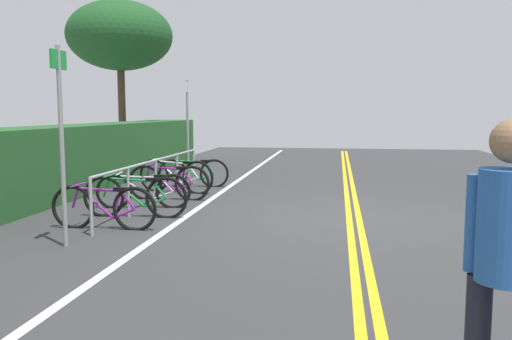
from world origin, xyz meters
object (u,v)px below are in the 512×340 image
object	(u,v)px
pedestrian	(507,256)
sign_post_far	(188,122)
bike_rack	(156,171)
bicycle_5	(194,173)
bicycle_3	(169,182)
sign_post_near	(61,129)
bicycle_2	(144,191)
tree_mid	(120,36)
bicycle_0	(104,207)
bicycle_1	(135,197)
bicycle_4	(176,176)

from	to	relation	value
pedestrian	sign_post_far	xyz separation A→B (m)	(9.78, 4.61, 0.51)
bike_rack	bicycle_5	bearing A→B (deg)	-3.04
bicycle_3	sign_post_far	world-z (taller)	sign_post_far
bike_rack	bicycle_3	distance (m)	0.53
sign_post_far	bicycle_5	bearing A→B (deg)	-156.55
bicycle_3	sign_post_near	world-z (taller)	sign_post_near
bicycle_5	sign_post_near	size ratio (longest dim) A/B	0.64
pedestrian	sign_post_far	size ratio (longest dim) A/B	0.68
bicycle_2	tree_mid	world-z (taller)	tree_mid
bike_rack	sign_post_near	world-z (taller)	sign_post_near
bicycle_0	bicycle_2	xyz separation A→B (m)	(1.74, 0.04, -0.01)
sign_post_far	bicycle_1	bearing A→B (deg)	-175.06
sign_post_far	tree_mid	distance (m)	5.45
bicycle_0	sign_post_near	world-z (taller)	sign_post_near
bicycle_1	sign_post_near	world-z (taller)	sign_post_near
pedestrian	sign_post_far	distance (m)	10.82
bicycle_1	pedestrian	size ratio (longest dim) A/B	1.04
bike_rack	sign_post_near	bearing A→B (deg)	178.85
bicycle_0	bicycle_2	world-z (taller)	bicycle_0
bicycle_3	bicycle_4	bearing A→B (deg)	9.22
bicycle_4	sign_post_near	world-z (taller)	sign_post_near
bicycle_4	bicycle_0	bearing A→B (deg)	-179.63
pedestrian	tree_mid	xyz separation A→B (m)	(13.29, 7.83, 3.14)
bicycle_0	tree_mid	world-z (taller)	tree_mid
bicycle_1	bicycle_0	bearing A→B (deg)	172.26
bicycle_4	sign_post_far	world-z (taller)	sign_post_far
bicycle_2	pedestrian	xyz separation A→B (m)	(-6.13, -4.39, 0.68)
bicycle_1	sign_post_near	distance (m)	2.30
pedestrian	bicycle_1	bearing A→B (deg)	38.55
bicycle_1	bicycle_3	size ratio (longest dim) A/B	1.06
bike_rack	bicycle_1	bearing A→B (deg)	-175.36
bike_rack	sign_post_far	xyz separation A→B (m)	(3.15, 0.28, 0.88)
bicycle_0	pedestrian	xyz separation A→B (m)	(-4.38, -4.35, 0.67)
bicycle_5	sign_post_near	distance (m)	5.65
sign_post_near	sign_post_far	distance (m)	6.44
pedestrian	tree_mid	bearing A→B (deg)	30.52
bike_rack	pedestrian	distance (m)	7.92
bicycle_2	bicycle_3	bearing A→B (deg)	-10.36
bike_rack	tree_mid	world-z (taller)	tree_mid
sign_post_near	tree_mid	xyz separation A→B (m)	(9.95, 3.44, 2.60)
bike_rack	bicycle_5	world-z (taller)	bike_rack
bicycle_4	bike_rack	bearing A→B (deg)	-178.29
bicycle_2	bicycle_1	bearing A→B (deg)	-168.62
sign_post_far	bicycle_4	bearing A→B (deg)	-172.39
bicycle_1	bicycle_4	world-z (taller)	bicycle_4
bicycle_3	sign_post_far	size ratio (longest dim) A/B	0.67
bicycle_1	bicycle_4	distance (m)	2.69
bike_rack	bicycle_1	world-z (taller)	bike_rack
bicycle_2	sign_post_far	distance (m)	3.84
bicycle_2	bicycle_5	world-z (taller)	bicycle_5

